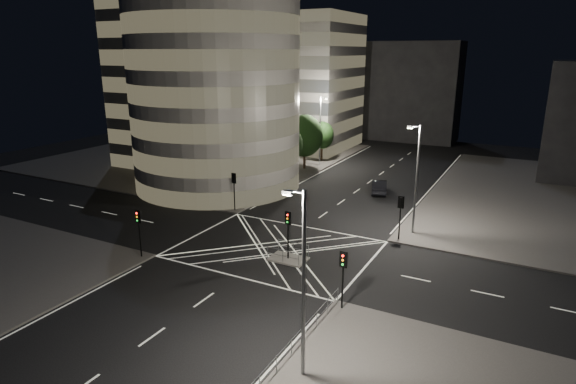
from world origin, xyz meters
The scene contains 24 objects.
ground centered at (0.00, 0.00, 0.00)m, with size 120.00×120.00×0.00m, color black.
sidewalk_far_left centered at (-29.00, 27.00, 0.07)m, with size 42.00×42.00×0.15m, color #4C4947.
central_island centered at (2.00, -1.50, 0.07)m, with size 3.00×2.00×0.15m, color slate.
office_tower_curved centered at (-20.74, 18.74, 12.65)m, with size 30.00×29.00×27.20m.
office_block_rear centered at (-22.00, 42.00, 11.15)m, with size 24.00×16.00×22.00m, color gray.
building_far_end centered at (-4.00, 58.00, 9.00)m, with size 18.00×8.00×18.00m, color black.
tree_a centered at (-10.50, 9.00, 4.29)m, with size 4.88×4.88×6.95m.
tree_b centered at (-10.50, 15.00, 5.26)m, with size 4.00×4.00×7.43m.
tree_c centered at (-10.50, 21.00, 4.61)m, with size 4.81×4.81×7.24m.
tree_d centered at (-10.50, 27.00, 4.86)m, with size 5.16×5.16×7.68m.
tree_e centered at (-10.50, 33.00, 4.03)m, with size 3.64×3.64×5.98m.
traffic_signal_fl centered at (-8.80, 6.80, 2.91)m, with size 0.55×0.22×4.00m.
traffic_signal_nl centered at (-8.80, -6.80, 2.91)m, with size 0.55×0.22×4.00m.
traffic_signal_fr centered at (8.80, 6.80, 2.91)m, with size 0.55×0.22×4.00m.
traffic_signal_nr centered at (8.80, -6.80, 2.91)m, with size 0.55×0.22×4.00m.
traffic_signal_island centered at (2.00, -1.50, 2.91)m, with size 0.55×0.22×4.00m.
street_lamp_left_near centered at (-9.44, 12.00, 5.54)m, with size 1.25×0.25×10.00m.
street_lamp_left_far centered at (-9.44, 30.00, 5.54)m, with size 1.25×0.25×10.00m.
street_lamp_right_far centered at (9.44, 9.00, 5.54)m, with size 1.25×0.25×10.00m.
street_lamp_right_near centered at (9.44, -14.00, 5.54)m, with size 1.25×0.25×10.00m.
railing_near_right centered at (8.30, -12.15, 0.70)m, with size 0.06×11.70×1.10m, color slate.
railing_island_south centered at (2.00, -2.40, 0.70)m, with size 2.80×0.06×1.10m, color slate.
railing_island_north centered at (2.00, -0.60, 0.70)m, with size 2.80×0.06×1.10m, color slate.
sedan centered at (2.58, 20.60, 0.80)m, with size 1.70×4.87×1.61m, color black.
Camera 1 is at (18.85, -33.25, 16.34)m, focal length 30.00 mm.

